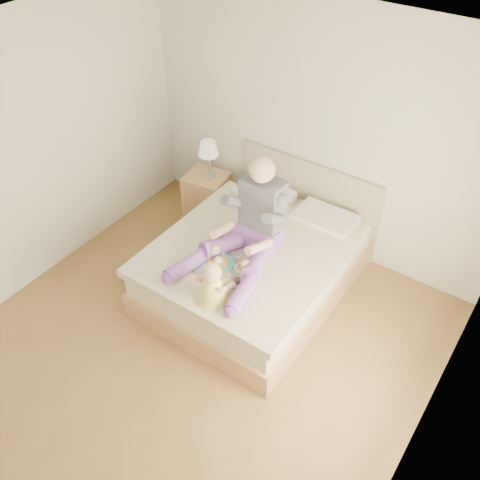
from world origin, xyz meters
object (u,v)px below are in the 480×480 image
Objects in this scene: bed at (258,262)px; baby at (213,286)px; nightstand at (207,196)px; adult at (250,228)px; tray at (227,266)px.

bed is 5.12× the size of baby.
baby reaches higher than bed.
nightstand is 1.36× the size of baby.
baby reaches higher than nightstand.
bed is 1.32m from nightstand.
bed is 0.61m from adult.
bed is 1.02m from baby.
nightstand is 1.56m from adult.
tray is (1.14, -1.16, 0.35)m from nightstand.
baby is at bearing -77.93° from tray.
adult is 0.42m from tray.
adult is (0.01, -0.19, 0.58)m from bed.
baby is at bearing -80.95° from adult.
nightstand is at bearing 130.55° from baby.
adult is at bearing -85.68° from bed.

